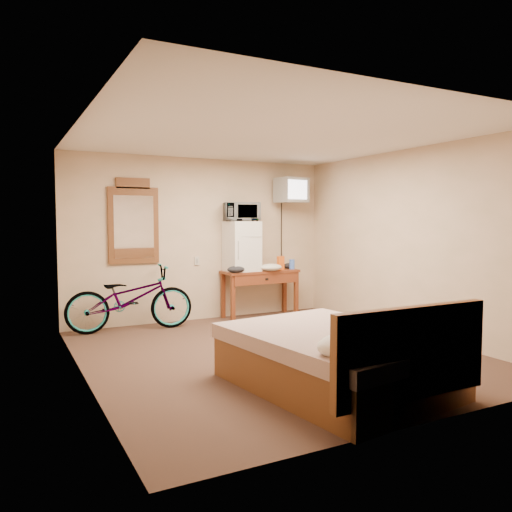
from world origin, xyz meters
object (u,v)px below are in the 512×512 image
bicycle (130,298)px  bed (340,358)px  crt_television (291,190)px  microwave (242,212)px  blue_cup (292,264)px  mini_fridge (242,246)px  wall_mirror (134,222)px  desk (261,279)px

bicycle → bed: size_ratio=0.81×
crt_television → microwave: bearing=177.1°
microwave → bed: 3.77m
microwave → blue_cup: bearing=8.4°
mini_fridge → crt_television: crt_television is taller
mini_fridge → bicycle: bearing=-176.3°
bed → microwave: bearing=79.0°
blue_cup → bed: bearing=-114.7°
blue_cup → wall_mirror: 2.63m
bed → crt_television: bearing=65.5°
bicycle → bed: bicycle is taller
desk → wall_mirror: wall_mirror is taller
desk → bed: size_ratio=0.58×
bicycle → desk: bearing=-83.4°
crt_television → bicycle: (-2.66, -0.07, -1.58)m
bicycle → crt_television: bearing=-83.3°
crt_television → bed: bearing=-114.5°
wall_mirror → microwave: bearing=-7.2°
microwave → bed: (-0.67, -3.44, -1.38)m
microwave → bicycle: size_ratio=0.30×
microwave → crt_television: crt_television is taller
mini_fridge → wall_mirror: bearing=172.8°
mini_fridge → wall_mirror: size_ratio=0.63×
blue_cup → crt_television: bearing=89.7°
desk → microwave: bearing=168.6°
desk → wall_mirror: size_ratio=1.00×
bed → wall_mirror: bearing=104.9°
bicycle → microwave: bearing=-81.1°
wall_mirror → bed: 3.97m
blue_cup → desk: bearing=178.4°
bicycle → wall_mirror: bearing=-19.0°
mini_fridge → microwave: size_ratio=1.47×
mini_fridge → wall_mirror: 1.70m
crt_television → mini_fridge: bearing=177.1°
mini_fridge → crt_television: (0.88, -0.04, 0.90)m
blue_cup → wall_mirror: size_ratio=0.13×
blue_cup → bicycle: bearing=-179.2°
blue_cup → wall_mirror: wall_mirror is taller
blue_cup → microwave: bearing=174.9°
mini_fridge → microwave: bearing=56.3°
mini_fridge → wall_mirror: (-1.64, 0.21, 0.38)m
blue_cup → bed: blue_cup is taller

